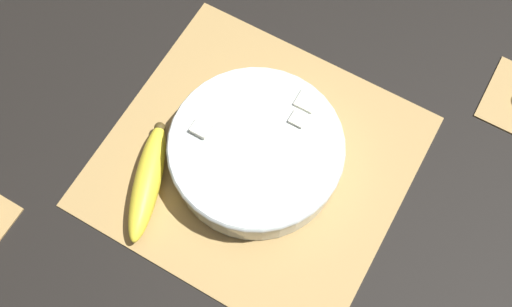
% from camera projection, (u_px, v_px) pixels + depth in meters
% --- Properties ---
extents(ground_plane, '(6.00, 6.00, 0.00)m').
position_uv_depth(ground_plane, '(256.00, 161.00, 0.89)').
color(ground_plane, black).
extents(bamboo_mat_center, '(0.43, 0.41, 0.01)m').
position_uv_depth(bamboo_mat_center, '(256.00, 160.00, 0.89)').
color(bamboo_mat_center, '#A8844C').
rests_on(bamboo_mat_center, ground_plane).
extents(fruit_salad_bowl, '(0.25, 0.25, 0.07)m').
position_uv_depth(fruit_salad_bowl, '(256.00, 150.00, 0.86)').
color(fruit_salad_bowl, silver).
rests_on(fruit_salad_bowl, bamboo_mat_center).
extents(whole_banana, '(0.10, 0.18, 0.04)m').
position_uv_depth(whole_banana, '(148.00, 180.00, 0.85)').
color(whole_banana, yellow).
rests_on(whole_banana, bamboo_mat_center).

